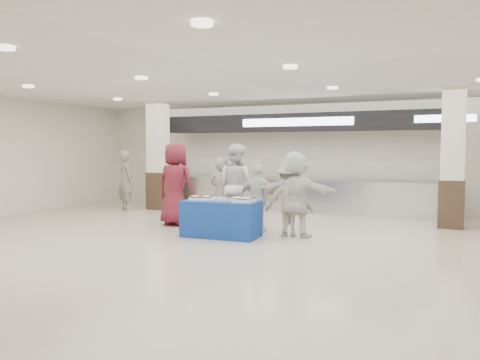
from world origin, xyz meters
The scene contains 15 objects.
ground centered at (0.00, 0.00, 0.00)m, with size 14.00×14.00×0.00m, color beige.
serving_line centered at (0.00, 5.40, 1.16)m, with size 8.70×0.85×2.80m.
column_left centered at (-4.00, 4.20, 1.53)m, with size 0.55×0.55×3.20m.
column_right centered at (4.00, 4.20, 1.53)m, with size 0.55×0.55×3.20m.
display_table centered at (-0.32, 1.06, 0.38)m, with size 1.55×0.78×0.75m, color navy.
sheet_cake_left centered at (-0.79, 1.04, 0.80)m, with size 0.53×0.46×0.10m.
sheet_cake_right centered at (0.13, 1.06, 0.80)m, with size 0.57×0.49×0.10m.
cupcake_tray centered at (-0.27, 1.02, 0.79)m, with size 0.51×0.43×0.07m.
civilian_maroon centered at (-1.94, 1.89, 0.98)m, with size 0.96×0.62×1.96m, color maroon.
soldier_a centered at (-0.82, 2.06, 0.81)m, with size 0.59×0.39×1.61m, color slate.
chef_tall centered at (-0.49, 2.17, 0.96)m, with size 0.94×0.73×1.93m, color silver.
chef_short centered at (0.18, 1.86, 0.75)m, with size 0.87×0.36×1.49m, color silver.
soldier_b centered at (0.93, 1.70, 0.76)m, with size 0.99×0.57×1.53m, color slate.
civilian_white centered at (1.07, 1.70, 0.89)m, with size 1.64×0.52×1.77m, color white.
soldier_bg centered at (-4.73, 3.59, 0.88)m, with size 0.64×0.42×1.76m, color slate.
Camera 1 is at (3.98, -7.50, 1.84)m, focal length 35.00 mm.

